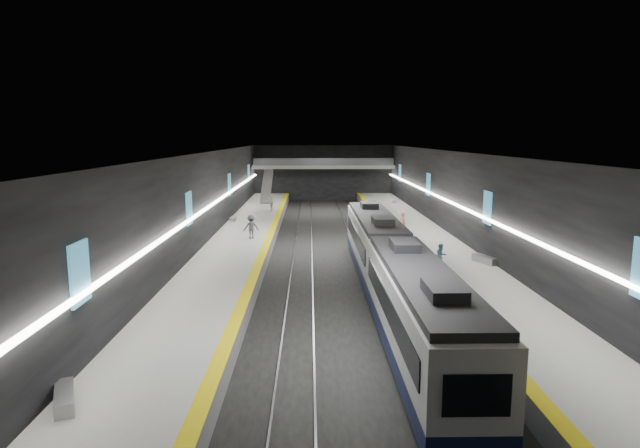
{
  "coord_description": "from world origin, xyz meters",
  "views": [
    {
      "loc": [
        -1.94,
        -43.13,
        9.15
      ],
      "look_at": [
        -1.12,
        -0.44,
        2.2
      ],
      "focal_mm": 30.0,
      "sensor_mm": 36.0,
      "label": 1
    }
  ],
  "objects_px": {
    "bench_right_near": "(485,260)",
    "bench_right_far": "(394,201)",
    "escalator": "(267,186)",
    "passenger_left_b": "(251,227)",
    "bench_left_far": "(233,219)",
    "passenger_left_a": "(271,204)",
    "bench_left_near": "(64,398)",
    "train": "(391,266)",
    "passenger_right_b": "(441,256)",
    "passenger_right_a": "(403,223)"
  },
  "relations": [
    {
      "from": "bench_right_near",
      "to": "bench_right_far",
      "type": "distance_m",
      "value": 32.64
    },
    {
      "from": "escalator",
      "to": "passenger_left_b",
      "type": "xyz_separation_m",
      "value": [
        0.79,
        -26.38,
        -0.94
      ]
    },
    {
      "from": "bench_left_far",
      "to": "passenger_left_a",
      "type": "distance_m",
      "value": 7.6
    },
    {
      "from": "bench_left_near",
      "to": "bench_right_near",
      "type": "bearing_deg",
      "value": 20.39
    },
    {
      "from": "bench_left_far",
      "to": "bench_right_near",
      "type": "relative_size",
      "value": 0.83
    },
    {
      "from": "bench_right_far",
      "to": "bench_right_near",
      "type": "bearing_deg",
      "value": -75.26
    },
    {
      "from": "train",
      "to": "passenger_left_b",
      "type": "xyz_separation_m",
      "value": [
        -9.21,
        14.51,
        -0.23
      ]
    },
    {
      "from": "escalator",
      "to": "bench_left_far",
      "type": "bearing_deg",
      "value": -96.71
    },
    {
      "from": "escalator",
      "to": "bench_right_near",
      "type": "distance_m",
      "value": 39.17
    },
    {
      "from": "bench_right_near",
      "to": "bench_left_far",
      "type": "bearing_deg",
      "value": 113.45
    },
    {
      "from": "passenger_left_a",
      "to": "passenger_left_b",
      "type": "distance_m",
      "value": 16.21
    },
    {
      "from": "train",
      "to": "passenger_left_b",
      "type": "height_order",
      "value": "train"
    },
    {
      "from": "escalator",
      "to": "passenger_right_b",
      "type": "height_order",
      "value": "escalator"
    },
    {
      "from": "bench_left_far",
      "to": "bench_right_far",
      "type": "bearing_deg",
      "value": 39.23
    },
    {
      "from": "bench_right_near",
      "to": "passenger_left_a",
      "type": "distance_m",
      "value": 29.6
    },
    {
      "from": "passenger_right_b",
      "to": "passenger_left_b",
      "type": "bearing_deg",
      "value": 120.96
    },
    {
      "from": "bench_left_far",
      "to": "bench_right_far",
      "type": "height_order",
      "value": "bench_right_far"
    },
    {
      "from": "bench_right_far",
      "to": "passenger_right_b",
      "type": "height_order",
      "value": "passenger_right_b"
    },
    {
      "from": "escalator",
      "to": "passenger_right_a",
      "type": "relative_size",
      "value": 4.41
    },
    {
      "from": "passenger_right_b",
      "to": "passenger_left_b",
      "type": "relative_size",
      "value": 0.82
    },
    {
      "from": "train",
      "to": "bench_left_far",
      "type": "distance_m",
      "value": 26.75
    },
    {
      "from": "escalator",
      "to": "passenger_left_a",
      "type": "distance_m",
      "value": 10.32
    },
    {
      "from": "train",
      "to": "passenger_left_a",
      "type": "bearing_deg",
      "value": 105.85
    },
    {
      "from": "passenger_left_b",
      "to": "bench_left_far",
      "type": "bearing_deg",
      "value": -95.75
    },
    {
      "from": "escalator",
      "to": "bench_left_near",
      "type": "xyz_separation_m",
      "value": [
        -2.0,
        -53.66,
        -1.66
      ]
    },
    {
      "from": "passenger_right_a",
      "to": "passenger_left_b",
      "type": "relative_size",
      "value": 0.94
    },
    {
      "from": "train",
      "to": "bench_left_near",
      "type": "relative_size",
      "value": 15.17
    },
    {
      "from": "train",
      "to": "passenger_left_a",
      "type": "distance_m",
      "value": 31.93
    },
    {
      "from": "bench_left_near",
      "to": "passenger_left_b",
      "type": "bearing_deg",
      "value": 60.46
    },
    {
      "from": "passenger_right_b",
      "to": "passenger_left_b",
      "type": "xyz_separation_m",
      "value": [
        -12.98,
        10.24,
        0.18
      ]
    },
    {
      "from": "passenger_right_b",
      "to": "passenger_right_a",
      "type": "bearing_deg",
      "value": 70.68
    },
    {
      "from": "bench_left_near",
      "to": "bench_right_far",
      "type": "relative_size",
      "value": 1.2
    },
    {
      "from": "bench_right_far",
      "to": "passenger_left_b",
      "type": "xyz_separation_m",
      "value": [
        -15.41,
        -23.76,
        0.76
      ]
    },
    {
      "from": "escalator",
      "to": "bench_right_near",
      "type": "relative_size",
      "value": 4.05
    },
    {
      "from": "escalator",
      "to": "bench_left_near",
      "type": "bearing_deg",
      "value": -92.13
    },
    {
      "from": "passenger_right_a",
      "to": "passenger_right_b",
      "type": "bearing_deg",
      "value": 161.9
    },
    {
      "from": "passenger_left_a",
      "to": "passenger_right_a",
      "type": "bearing_deg",
      "value": 16.41
    },
    {
      "from": "train",
      "to": "escalator",
      "type": "relative_size",
      "value": 3.76
    },
    {
      "from": "passenger_left_a",
      "to": "bench_left_far",
      "type": "bearing_deg",
      "value": -49.68
    },
    {
      "from": "bench_right_near",
      "to": "passenger_right_a",
      "type": "distance_m",
      "value": 11.36
    },
    {
      "from": "bench_left_near",
      "to": "passenger_right_a",
      "type": "bearing_deg",
      "value": 38.38
    },
    {
      "from": "train",
      "to": "bench_left_near",
      "type": "height_order",
      "value": "train"
    },
    {
      "from": "bench_left_far",
      "to": "passenger_right_b",
      "type": "xyz_separation_m",
      "value": [
        15.77,
        -19.62,
        0.59
      ]
    },
    {
      "from": "escalator",
      "to": "passenger_left_a",
      "type": "xyz_separation_m",
      "value": [
        1.28,
        -10.18,
        -1.1
      ]
    },
    {
      "from": "train",
      "to": "bench_right_near",
      "type": "relative_size",
      "value": 15.21
    },
    {
      "from": "passenger_right_a",
      "to": "passenger_left_a",
      "type": "distance_m",
      "value": 18.79
    },
    {
      "from": "bench_left_far",
      "to": "passenger_left_b",
      "type": "distance_m",
      "value": 9.81
    },
    {
      "from": "bench_right_near",
      "to": "passenger_left_a",
      "type": "bearing_deg",
      "value": 99.38
    },
    {
      "from": "bench_left_far",
      "to": "escalator",
      "type": "bearing_deg",
      "value": 84.2
    },
    {
      "from": "bench_left_near",
      "to": "passenger_right_b",
      "type": "distance_m",
      "value": 23.22
    }
  ]
}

